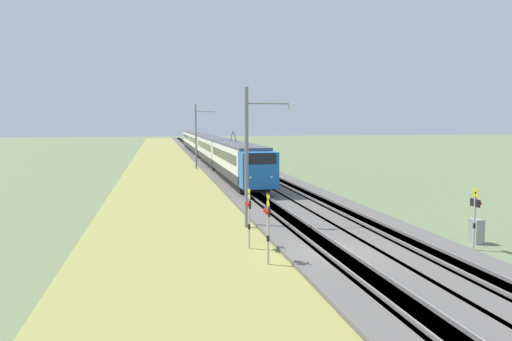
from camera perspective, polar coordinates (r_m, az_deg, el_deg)
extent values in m
plane|color=#6B7A51|center=(22.64, 8.89, -9.92)|extent=(400.00, 400.00, 0.00)
cube|color=#605B56|center=(71.12, -5.07, 0.77)|extent=(240.00, 4.40, 0.30)
cube|color=#605B56|center=(71.68, -1.77, 0.83)|extent=(240.00, 4.40, 0.30)
cube|color=#4C4238|center=(71.12, -5.07, 0.77)|extent=(240.00, 1.57, 0.30)
cube|color=gray|center=(71.05, -5.50, 0.94)|extent=(240.00, 0.07, 0.15)
cube|color=gray|center=(71.16, -4.64, 0.96)|extent=(240.00, 0.07, 0.15)
cube|color=#4C4238|center=(71.68, -1.77, 0.83)|extent=(240.00, 1.57, 0.30)
cube|color=gray|center=(71.58, -2.19, 1.00)|extent=(240.00, 0.07, 0.15)
cube|color=gray|center=(71.76, -1.35, 1.01)|extent=(240.00, 0.07, 0.15)
cube|color=#99934C|center=(70.73, -10.27, 0.60)|extent=(240.00, 10.09, 0.12)
cube|color=blue|center=(38.09, 0.31, 0.06)|extent=(1.91, 2.79, 2.76)
cube|color=black|center=(37.73, 0.39, 1.42)|extent=(1.37, 2.33, 0.83)
sphere|color=#F2EAC6|center=(37.10, -0.63, -0.80)|extent=(0.20, 0.20, 0.20)
sphere|color=#F2EAC6|center=(37.43, 1.78, -0.75)|extent=(0.20, 0.20, 0.20)
cube|color=#2D2D33|center=(48.13, -2.11, 0.01)|extent=(18.40, 2.91, 0.77)
cube|color=silver|center=(48.02, -2.12, 1.65)|extent=(18.40, 2.91, 1.99)
cube|color=black|center=(48.01, -2.12, 1.84)|extent=(16.93, 2.93, 0.84)
cube|color=#515156|center=(47.96, -2.12, 2.98)|extent=(18.40, 2.68, 0.25)
cube|color=black|center=(48.20, -2.11, -0.78)|extent=(17.48, 2.47, 0.55)
cylinder|color=black|center=(40.85, -1.20, -1.69)|extent=(0.86, 0.12, 0.86)
cylinder|color=black|center=(41.04, 0.27, -1.66)|extent=(0.86, 0.12, 0.86)
cube|color=#2D2D33|center=(67.84, -4.78, 1.59)|extent=(20.31, 2.91, 0.77)
cube|color=silver|center=(67.76, -4.79, 2.76)|extent=(20.31, 2.91, 1.99)
cube|color=black|center=(67.76, -4.79, 2.89)|extent=(18.68, 2.93, 0.84)
cube|color=#515156|center=(67.72, -4.80, 3.70)|extent=(20.31, 2.68, 0.25)
cube|color=black|center=(67.89, -4.78, 1.03)|extent=(19.29, 2.47, 0.55)
cube|color=#2D2D33|center=(88.61, -6.30, 2.49)|extent=(20.31, 2.91, 0.77)
cube|color=silver|center=(88.55, -6.31, 3.38)|extent=(20.31, 2.91, 1.99)
cube|color=black|center=(88.55, -6.32, 3.49)|extent=(18.68, 2.93, 0.84)
cube|color=#515156|center=(88.52, -6.32, 4.11)|extent=(20.31, 2.68, 0.25)
cube|color=black|center=(88.65, -6.30, 2.06)|extent=(19.29, 2.47, 0.55)
cube|color=#2D2D33|center=(109.44, -7.25, 3.05)|extent=(20.31, 2.91, 0.77)
cube|color=silver|center=(109.39, -7.26, 3.77)|extent=(20.31, 2.91, 1.99)
cube|color=black|center=(109.38, -7.26, 3.86)|extent=(18.68, 2.93, 0.84)
cube|color=#515156|center=(109.36, -7.27, 4.36)|extent=(20.31, 2.68, 0.25)
cube|color=black|center=(109.47, -7.24, 2.70)|extent=(19.29, 2.47, 0.55)
cylinder|color=black|center=(50.63, -2.81, 3.88)|extent=(0.06, 0.33, 1.08)
cylinder|color=black|center=(50.68, -2.42, 3.88)|extent=(0.06, 0.33, 1.08)
cube|color=black|center=(41.06, -0.46, -2.89)|extent=(0.10, 0.10, 0.00)
cylinder|color=beige|center=(20.78, 1.38, -7.41)|extent=(0.11, 0.11, 2.71)
cylinder|color=black|center=(20.82, 1.38, -7.77)|extent=(0.12, 0.12, 0.25)
cube|color=black|center=(20.58, 1.39, -4.68)|extent=(0.70, 0.06, 0.36)
sphere|color=red|center=(20.35, 1.34, -4.80)|extent=(0.20, 0.20, 0.20)
sphere|color=red|center=(20.78, 1.07, -4.58)|extent=(0.20, 0.20, 0.20)
cube|color=yellow|center=(20.51, 1.39, -3.39)|extent=(0.49, 0.03, 0.49)
cube|color=yellow|center=(20.51, 1.39, -3.39)|extent=(0.49, 0.03, 0.49)
cylinder|color=beige|center=(25.67, 23.68, -5.50)|extent=(0.11, 0.11, 2.60)
cylinder|color=black|center=(25.69, 23.67, -5.79)|extent=(0.12, 0.12, 0.25)
cube|color=black|center=(25.51, 23.76, -3.40)|extent=(0.70, 0.06, 0.36)
sphere|color=red|center=(25.73, 23.61, -3.32)|extent=(0.20, 0.20, 0.20)
sphere|color=red|center=(25.37, 24.18, -3.47)|extent=(0.20, 0.20, 0.20)
cube|color=yellow|center=(25.45, 23.81, -2.36)|extent=(0.49, 0.03, 0.49)
cube|color=yellow|center=(25.45, 23.81, -2.36)|extent=(0.49, 0.03, 0.49)
cylinder|color=beige|center=(23.36, -0.79, -6.12)|extent=(0.11, 0.11, 2.58)
cylinder|color=black|center=(23.38, -0.79, -6.43)|extent=(0.12, 0.12, 0.25)
cube|color=black|center=(23.18, -0.80, -3.84)|extent=(0.70, 0.06, 0.36)
sphere|color=red|center=(22.95, -0.87, -3.93)|extent=(0.20, 0.20, 0.20)
sphere|color=red|center=(23.39, -1.06, -3.75)|extent=(0.20, 0.20, 0.20)
cube|color=yellow|center=(23.11, -0.80, -2.69)|extent=(0.49, 0.03, 0.49)
cube|color=yellow|center=(23.11, -0.80, -2.69)|extent=(0.49, 0.03, 0.49)
cylinder|color=slate|center=(27.71, -1.09, 1.32)|extent=(0.22, 0.22, 7.95)
cylinder|color=slate|center=(27.89, 1.34, 7.67)|extent=(0.08, 2.40, 0.08)
cylinder|color=#B2ADA8|center=(28.17, 3.75, 7.23)|extent=(0.10, 0.10, 0.30)
cylinder|color=slate|center=(64.09, -6.88, 3.81)|extent=(0.22, 0.22, 8.28)
cylinder|color=slate|center=(64.18, -5.84, 6.71)|extent=(0.08, 2.40, 0.08)
cylinder|color=#B2ADA8|center=(64.30, -4.77, 6.54)|extent=(0.10, 0.10, 0.30)
cube|color=gray|center=(27.26, 23.89, -6.36)|extent=(0.68, 0.47, 1.23)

